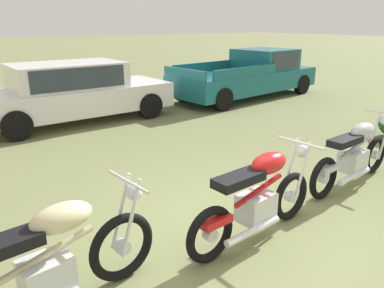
{
  "coord_description": "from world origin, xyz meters",
  "views": [
    {
      "loc": [
        -2.67,
        -2.74,
        2.36
      ],
      "look_at": [
        0.26,
        1.45,
        0.68
      ],
      "focal_mm": 35.03,
      "sensor_mm": 36.0,
      "label": 1
    }
  ],
  "objects_px": {
    "motorcycle_red": "(257,198)",
    "car_white": "(72,89)",
    "pickup_truck_teal": "(252,73)",
    "motorcycle_cream": "(46,265)",
    "motorcycle_silver": "(354,154)"
  },
  "relations": [
    {
      "from": "motorcycle_red",
      "to": "car_white",
      "type": "height_order",
      "value": "car_white"
    },
    {
      "from": "car_white",
      "to": "pickup_truck_teal",
      "type": "relative_size",
      "value": 0.85
    },
    {
      "from": "motorcycle_red",
      "to": "motorcycle_silver",
      "type": "xyz_separation_m",
      "value": [
        2.23,
        0.25,
        -0.02
      ]
    },
    {
      "from": "motorcycle_red",
      "to": "motorcycle_silver",
      "type": "relative_size",
      "value": 0.94
    },
    {
      "from": "motorcycle_silver",
      "to": "pickup_truck_teal",
      "type": "distance_m",
      "value": 7.02
    },
    {
      "from": "motorcycle_cream",
      "to": "motorcycle_silver",
      "type": "xyz_separation_m",
      "value": [
        4.48,
        0.13,
        -0.01
      ]
    },
    {
      "from": "motorcycle_silver",
      "to": "motorcycle_cream",
      "type": "bearing_deg",
      "value": 177.09
    },
    {
      "from": "motorcycle_red",
      "to": "motorcycle_silver",
      "type": "bearing_deg",
      "value": 1.15
    },
    {
      "from": "motorcycle_cream",
      "to": "motorcycle_red",
      "type": "distance_m",
      "value": 2.25
    },
    {
      "from": "car_white",
      "to": "pickup_truck_teal",
      "type": "xyz_separation_m",
      "value": [
        5.82,
        -0.12,
        -0.05
      ]
    },
    {
      "from": "motorcycle_cream",
      "to": "motorcycle_silver",
      "type": "height_order",
      "value": "same"
    },
    {
      "from": "motorcycle_cream",
      "to": "motorcycle_silver",
      "type": "bearing_deg",
      "value": -5.09
    },
    {
      "from": "motorcycle_cream",
      "to": "motorcycle_silver",
      "type": "distance_m",
      "value": 4.48
    },
    {
      "from": "motorcycle_red",
      "to": "motorcycle_cream",
      "type": "bearing_deg",
      "value": 171.93
    },
    {
      "from": "motorcycle_cream",
      "to": "car_white",
      "type": "distance_m",
      "value": 6.66
    }
  ]
}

